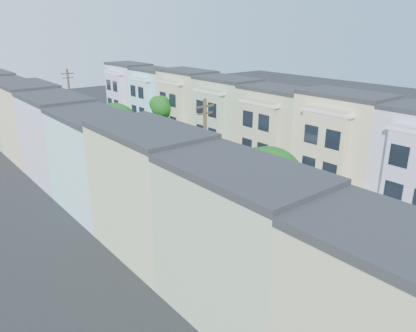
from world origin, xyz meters
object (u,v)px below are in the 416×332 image
(fedex_truck, at_px, (229,164))
(parked_left_c, at_px, (243,227))
(parked_right_d, at_px, (156,133))
(parked_right_b, at_px, (339,201))
(tree_a, at_px, (416,265))
(parked_right_c, at_px, (196,149))
(tree_b, at_px, (267,184))
(utility_pole_far, at_px, (72,111))
(tree_e, at_px, (61,108))
(parked_left_b, at_px, (306,261))
(tree_d, at_px, (115,127))
(utility_pole_near, at_px, (205,166))
(tree_far_r, at_px, (161,107))
(tree_c, at_px, (185,167))
(lead_sedan, at_px, (182,155))
(parked_left_d, at_px, (161,184))

(fedex_truck, distance_m, parked_left_c, 11.96)
(parked_right_d, bearing_deg, parked_right_b, -88.57)
(tree_a, height_order, parked_right_c, tree_a)
(tree_a, bearing_deg, tree_b, 90.00)
(utility_pole_far, distance_m, parked_right_d, 12.08)
(tree_b, height_order, parked_right_c, tree_b)
(tree_e, distance_m, parked_left_b, 38.57)
(tree_d, distance_m, fedex_truck, 12.10)
(parked_left_c, bearing_deg, utility_pole_near, 114.11)
(tree_d, height_order, tree_far_r, tree_d)
(parked_right_b, bearing_deg, tree_b, -174.06)
(fedex_truck, xyz_separation_m, parked_right_c, (2.68, 8.95, -1.00))
(tree_e, height_order, utility_pole_far, utility_pole_far)
(tree_c, distance_m, parked_right_d, 25.20)
(tree_far_r, xyz_separation_m, utility_pole_far, (-13.19, -0.69, 1.25))
(parked_left_b, height_order, parked_right_b, parked_left_b)
(utility_pole_near, bearing_deg, lead_sedan, 60.86)
(tree_a, xyz_separation_m, parked_right_d, (11.20, 40.59, -3.78))
(tree_c, distance_m, utility_pole_far, 23.39)
(tree_a, xyz_separation_m, utility_pole_far, (0.00, 41.67, 0.61))
(tree_a, distance_m, tree_far_r, 44.37)
(tree_c, xyz_separation_m, fedex_truck, (8.52, 4.21, -2.66))
(tree_far_r, height_order, lead_sedan, tree_far_r)
(tree_b, height_order, parked_left_c, tree_b)
(parked_left_c, bearing_deg, tree_far_r, 65.12)
(tree_far_r, relative_size, parked_right_c, 1.42)
(tree_b, relative_size, tree_e, 1.09)
(tree_e, relative_size, utility_pole_near, 0.73)
(tree_c, distance_m, parked_right_b, 13.76)
(parked_left_d, bearing_deg, parked_right_c, 33.70)
(tree_a, height_order, parked_left_b, tree_a)
(tree_d, distance_m, utility_pole_near, 14.59)
(parked_right_b, bearing_deg, parked_right_d, 87.39)
(utility_pole_near, bearing_deg, parked_right_b, -21.88)
(tree_a, height_order, parked_right_b, tree_a)
(parked_left_b, distance_m, parked_right_d, 35.00)
(utility_pole_far, bearing_deg, parked_left_c, -87.21)
(tree_far_r, height_order, parked_left_b, tree_far_r)
(parked_left_b, relative_size, parked_right_d, 0.98)
(fedex_truck, bearing_deg, tree_b, -124.50)
(parked_right_b, relative_size, parked_right_c, 1.18)
(tree_far_r, relative_size, fedex_truck, 0.90)
(parked_right_b, bearing_deg, parked_left_d, 124.30)
(parked_left_b, bearing_deg, parked_left_d, 90.03)
(parked_left_b, bearing_deg, lead_sedan, 73.87)
(tree_e, bearing_deg, parked_right_b, -71.83)
(lead_sedan, relative_size, parked_left_d, 1.11)
(tree_b, distance_m, tree_e, 35.82)
(utility_pole_near, distance_m, parked_right_b, 12.87)
(fedex_truck, relative_size, parked_right_b, 1.35)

